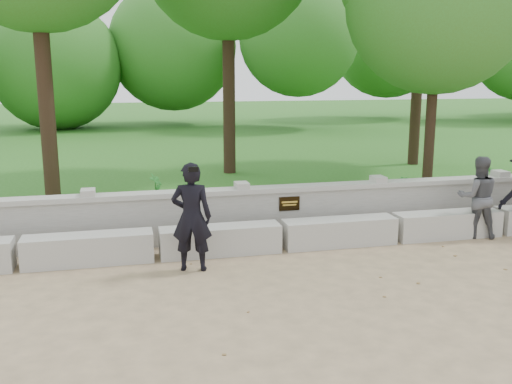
# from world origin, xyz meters

# --- Properties ---
(ground) EXTENTS (80.00, 80.00, 0.00)m
(ground) POSITION_xyz_m (0.00, 0.00, 0.00)
(ground) COLOR tan
(ground) RESTS_ON ground
(lawn) EXTENTS (40.00, 22.00, 0.25)m
(lawn) POSITION_xyz_m (0.00, 14.00, 0.12)
(lawn) COLOR #276219
(lawn) RESTS_ON ground
(concrete_bench) EXTENTS (11.90, 0.45, 0.45)m
(concrete_bench) POSITION_xyz_m (0.00, 1.90, 0.22)
(concrete_bench) COLOR beige
(concrete_bench) RESTS_ON ground
(parapet_wall) EXTENTS (12.50, 0.35, 0.90)m
(parapet_wall) POSITION_xyz_m (0.00, 2.60, 0.46)
(parapet_wall) COLOR #B2AFA8
(parapet_wall) RESTS_ON ground
(man_main) EXTENTS (0.65, 0.60, 1.58)m
(man_main) POSITION_xyz_m (-1.52, 1.26, 0.79)
(man_main) COLOR black
(man_main) RESTS_ON ground
(visitor_left) EXTENTS (0.83, 0.73, 1.42)m
(visitor_left) POSITION_xyz_m (3.49, 1.80, 0.71)
(visitor_left) COLOR #48494E
(visitor_left) RESTS_ON ground
(shrub_a) EXTENTS (0.36, 0.39, 0.61)m
(shrub_a) POSITION_xyz_m (-1.82, 4.66, 0.56)
(shrub_a) COLOR #2B7E2C
(shrub_a) RESTS_ON lawn
(shrub_b) EXTENTS (0.38, 0.39, 0.56)m
(shrub_b) POSITION_xyz_m (2.91, 3.30, 0.53)
(shrub_b) COLOR #2B7E2C
(shrub_b) RESTS_ON lawn
(shrub_c) EXTENTS (0.77, 0.78, 0.66)m
(shrub_c) POSITION_xyz_m (5.03, 3.30, 0.58)
(shrub_c) COLOR #2B7E2C
(shrub_c) RESTS_ON lawn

